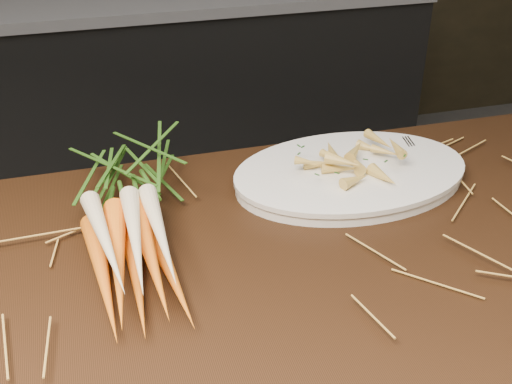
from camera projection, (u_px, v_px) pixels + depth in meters
back_counter at (201, 88)px, 2.78m from camera, size 1.82×0.62×0.84m
straw_bedding at (248, 258)px, 0.90m from camera, size 1.40×0.60×0.02m
root_veg_bunch at (124, 203)px, 0.96m from camera, size 0.17×0.49×0.09m
serving_platter at (350, 176)px, 1.10m from camera, size 0.42×0.29×0.02m
roasted_veg_heap at (352, 159)px, 1.09m from camera, size 0.20×0.15×0.05m
serving_fork at (431, 162)px, 1.12m from camera, size 0.04×0.15×0.00m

